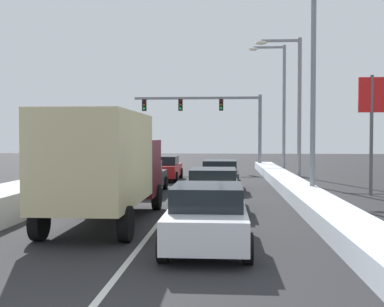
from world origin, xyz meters
name	(u,v)px	position (x,y,z in m)	size (l,w,h in m)	color
ground_plane	(174,203)	(0.00, 13.58, 0.00)	(120.00, 120.00, 0.00)	#28282B
lane_stripe_between_right_lane_and_center_lane	(182,193)	(0.00, 16.97, 0.00)	(0.14, 37.34, 0.01)	silver
snow_bank_right_shoulder	(295,188)	(5.30, 16.97, 0.28)	(1.40, 37.34, 0.56)	silver
snow_bank_left_shoulder	(73,183)	(-5.30, 16.97, 0.46)	(2.02, 37.34, 0.93)	silver
sedan_white_right_lane_nearest	(208,215)	(1.64, 6.06, 0.76)	(2.00, 4.50, 1.51)	silver
sedan_green_right_lane_second	(213,189)	(1.62, 12.07, 0.76)	(2.00, 4.50, 1.51)	#1E5633
sedan_charcoal_right_lane_third	(220,175)	(1.78, 18.54, 0.76)	(2.00, 4.50, 1.51)	#38383D
box_truck_center_lane_nearest	(106,162)	(-1.58, 8.85, 1.90)	(2.53, 7.20, 3.36)	maroon
sedan_black_center_lane_second	(143,177)	(-1.91, 17.04, 0.76)	(2.00, 4.50, 1.51)	black
sedan_red_center_lane_third	(164,168)	(-1.74, 23.69, 0.76)	(2.00, 4.50, 1.51)	maroon
traffic_light_gantry	(215,113)	(1.18, 33.93, 4.72)	(10.60, 0.47, 6.20)	slate
street_lamp_right_near	(305,72)	(5.47, 15.27, 5.46)	(2.66, 0.36, 9.26)	gray
street_lamp_right_mid	(293,97)	(5.92, 22.06, 4.97)	(2.66, 0.36, 8.33)	gray
street_lamp_right_far	(279,98)	(5.91, 28.85, 5.46)	(2.66, 0.36, 9.25)	gray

